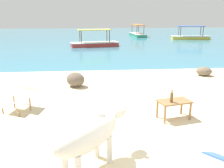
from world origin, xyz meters
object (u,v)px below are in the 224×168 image
at_px(deck_chair_far, 20,96).
at_px(cow, 90,133).
at_px(low_bench_table, 174,104).
at_px(boat_red, 95,43).
at_px(boat_yellow, 190,36).
at_px(bottle, 172,97).
at_px(boat_green, 138,34).

bearing_deg(deck_chair_far, cow, 59.65).
height_order(low_bench_table, boat_red, boat_red).
xyz_separation_m(low_bench_table, boat_yellow, (8.02, 18.66, -0.12)).
relative_size(low_bench_table, boat_red, 0.22).
bearing_deg(low_bench_table, boat_yellow, 53.40).
xyz_separation_m(low_bench_table, deck_chair_far, (-3.78, 0.89, 0.01)).
height_order(low_bench_table, deck_chair_far, deck_chair_far).
height_order(cow, bottle, cow).
distance_m(low_bench_table, bottle, 0.24).
relative_size(bottle, boat_yellow, 0.08).
relative_size(bottle, deck_chair_far, 0.32).
relative_size(deck_chair_far, boat_yellow, 0.24).
bearing_deg(bottle, low_bench_table, 41.37).
height_order(deck_chair_far, boat_red, boat_red).
bearing_deg(boat_green, deck_chair_far, -22.69).
bearing_deg(bottle, boat_red, 95.90).
height_order(cow, boat_red, boat_red).
xyz_separation_m(bottle, boat_green, (3.54, 22.40, -0.32)).
bearing_deg(boat_green, boat_yellow, 47.47).
height_order(boat_red, boat_yellow, same).
xyz_separation_m(boat_red, boat_yellow, (9.58, 4.70, 0.00)).
bearing_deg(boat_yellow, deck_chair_far, 63.58).
distance_m(cow, boat_red, 15.80).
bearing_deg(cow, boat_yellow, 15.42).
bearing_deg(cow, bottle, -5.97).
bearing_deg(boat_red, bottle, -94.75).
bearing_deg(boat_red, low_bench_table, -94.29).
bearing_deg(boat_green, low_bench_table, -12.81).
height_order(cow, low_bench_table, cow).
xyz_separation_m(low_bench_table, bottle, (-0.10, -0.09, 0.19)).
bearing_deg(cow, low_bench_table, -6.03).
distance_m(deck_chair_far, boat_red, 13.26).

